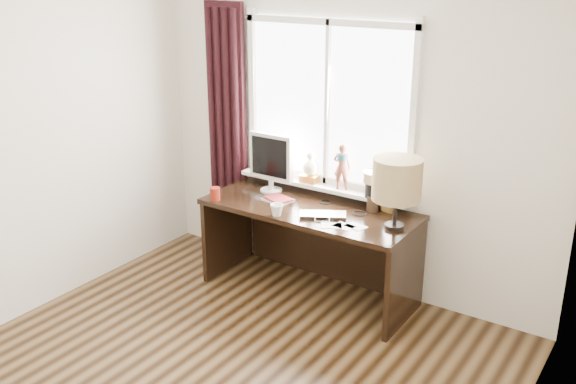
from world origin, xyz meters
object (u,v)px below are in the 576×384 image
Objects in this scene: red_cup at (215,194)px; monitor at (271,159)px; laptop at (323,215)px; mug at (277,210)px; table_lamp at (397,180)px; desk at (316,232)px.

monitor is (0.25, 0.42, 0.23)m from red_cup.
mug reaches higher than laptop.
mug is at bearing -0.41° from red_cup.
monitor is at bearing 129.52° from mug.
laptop is at bearing -170.11° from table_lamp.
mug is 0.20× the size of monitor.
mug is at bearing -50.48° from monitor.
red_cup is at bearing -151.94° from desk.
laptop is 0.65m from table_lamp.
mug is 0.06× the size of desk.
desk is 0.70m from monitor.
red_cup is 0.86m from desk.
desk is (0.71, 0.38, -0.30)m from red_cup.
laptop is 0.21× the size of desk.
red_cup is 0.20× the size of table_lamp.
desk is 3.27× the size of table_lamp.
laptop is at bearing 30.74° from mug.
mug is 0.94× the size of red_cup.
monitor is 1.20m from table_lamp.
monitor reaches higher than red_cup.
laptop is at bearing 10.90° from red_cup.
red_cup is (-0.60, 0.00, 0.00)m from mug.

